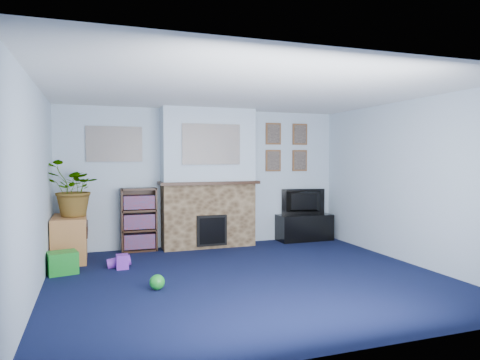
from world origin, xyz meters
name	(u,v)px	position (x,y,z in m)	size (l,w,h in m)	color
floor	(249,278)	(0.00, 0.00, 0.00)	(5.00, 4.50, 0.01)	black
ceiling	(249,91)	(0.00, 0.00, 2.40)	(5.00, 4.50, 0.01)	white
wall_back	(205,178)	(0.00, 2.25, 1.20)	(5.00, 0.04, 2.40)	silver
wall_front	(348,203)	(0.00, -2.25, 1.20)	(5.00, 0.04, 2.40)	silver
wall_left	(34,190)	(-2.50, 0.00, 1.20)	(0.04, 4.50, 2.40)	silver
wall_right	(408,182)	(2.50, 0.00, 1.20)	(0.04, 4.50, 2.40)	silver
chimney_breast	(208,179)	(0.00, 2.05, 1.18)	(1.72, 0.50, 2.40)	brown
collage_main	(211,144)	(0.00, 1.84, 1.78)	(1.00, 0.03, 0.68)	gray
collage_left	(114,144)	(-1.55, 2.23, 1.78)	(0.90, 0.03, 0.58)	gray
portrait_tl	(273,134)	(1.30, 2.23, 2.00)	(0.30, 0.03, 0.40)	brown
portrait_tr	(300,134)	(1.85, 2.23, 2.00)	(0.30, 0.03, 0.40)	brown
portrait_bl	(273,161)	(1.30, 2.23, 1.50)	(0.30, 0.03, 0.40)	brown
portrait_br	(300,161)	(1.85, 2.23, 1.50)	(0.30, 0.03, 0.40)	brown
tv_stand	(304,228)	(1.86, 2.03, 0.23)	(1.03, 0.43, 0.49)	black
television	(304,202)	(1.86, 2.05, 0.72)	(0.83, 0.11, 0.48)	black
bookshelf	(139,221)	(-1.18, 2.11, 0.50)	(0.58, 0.28, 1.05)	black
sideboard	(70,238)	(-2.24, 1.75, 0.35)	(0.48, 0.87, 0.67)	#B37039
potted_plant	(72,188)	(-2.19, 1.70, 1.10)	(0.76, 0.66, 0.85)	#26661E
mantel_clock	(210,177)	(0.01, 2.00, 1.22)	(0.09, 0.05, 0.13)	gold
mantel_candle	(229,176)	(0.37, 2.00, 1.23)	(0.05, 0.05, 0.15)	#B2BFC6
mantel_teddy	(180,178)	(-0.51, 2.00, 1.22)	(0.12, 0.12, 0.12)	gray
mantel_can	(245,177)	(0.66, 2.00, 1.21)	(0.06, 0.06, 0.13)	purple
green_crate	(62,263)	(-2.30, 1.00, 0.14)	(0.37, 0.30, 0.30)	#198C26
toy_ball	(157,282)	(-1.20, -0.12, 0.09)	(0.18, 0.18, 0.18)	#198C26
toy_block	(122,261)	(-1.52, 1.00, 0.11)	(0.16, 0.16, 0.20)	purple
toy_tube	(119,262)	(-1.56, 1.11, 0.07)	(0.15, 0.15, 0.32)	purple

